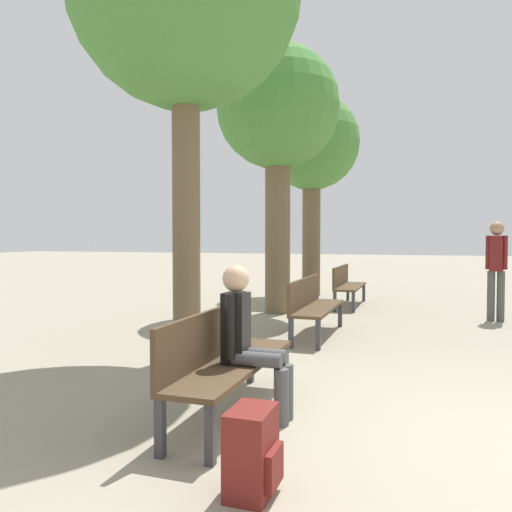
{
  "coord_description": "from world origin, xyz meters",
  "views": [
    {
      "loc": [
        -0.52,
        -3.64,
        1.42
      ],
      "look_at": [
        -3.6,
        5.58,
        1.07
      ],
      "focal_mm": 35.0,
      "sensor_mm": 36.0,
      "label": 1
    }
  ],
  "objects_px": {
    "tree_row_2": "(312,146)",
    "backpack": "(252,452)",
    "person_seated": "(249,337)",
    "bench_row_1": "(312,302)",
    "pedestrian_near": "(496,264)",
    "bench_row_2": "(346,282)",
    "bench_row_0": "(224,353)",
    "tree_row_1": "(278,114)"
  },
  "relations": [
    {
      "from": "tree_row_1",
      "to": "person_seated",
      "type": "distance_m",
      "value": 6.39
    },
    {
      "from": "bench_row_0",
      "to": "tree_row_2",
      "type": "height_order",
      "value": "tree_row_2"
    },
    {
      "from": "bench_row_1",
      "to": "person_seated",
      "type": "distance_m",
      "value": 3.42
    },
    {
      "from": "tree_row_1",
      "to": "pedestrian_near",
      "type": "distance_m",
      "value": 4.72
    },
    {
      "from": "tree_row_1",
      "to": "backpack",
      "type": "relative_size",
      "value": 10.52
    },
    {
      "from": "bench_row_2",
      "to": "tree_row_2",
      "type": "relative_size",
      "value": 0.38
    },
    {
      "from": "bench_row_0",
      "to": "tree_row_1",
      "type": "distance_m",
      "value": 6.4
    },
    {
      "from": "person_seated",
      "to": "pedestrian_near",
      "type": "relative_size",
      "value": 0.71
    },
    {
      "from": "bench_row_0",
      "to": "tree_row_2",
      "type": "xyz_separation_m",
      "value": [
        -1.1,
        8.4,
        3.18
      ]
    },
    {
      "from": "tree_row_2",
      "to": "backpack",
      "type": "relative_size",
      "value": 10.31
    },
    {
      "from": "bench_row_0",
      "to": "bench_row_2",
      "type": "bearing_deg",
      "value": 90.0
    },
    {
      "from": "bench_row_1",
      "to": "backpack",
      "type": "bearing_deg",
      "value": -82.07
    },
    {
      "from": "bench_row_0",
      "to": "tree_row_1",
      "type": "xyz_separation_m",
      "value": [
        -1.1,
        5.39,
        3.27
      ]
    },
    {
      "from": "pedestrian_near",
      "to": "backpack",
      "type": "bearing_deg",
      "value": -107.07
    },
    {
      "from": "person_seated",
      "to": "pedestrian_near",
      "type": "height_order",
      "value": "pedestrian_near"
    },
    {
      "from": "bench_row_2",
      "to": "person_seated",
      "type": "relative_size",
      "value": 1.54
    },
    {
      "from": "bench_row_2",
      "to": "tree_row_2",
      "type": "distance_m",
      "value": 3.75
    },
    {
      "from": "tree_row_2",
      "to": "bench_row_1",
      "type": "bearing_deg",
      "value": -77.62
    },
    {
      "from": "tree_row_2",
      "to": "person_seated",
      "type": "height_order",
      "value": "tree_row_2"
    },
    {
      "from": "tree_row_1",
      "to": "backpack",
      "type": "bearing_deg",
      "value": -75.14
    },
    {
      "from": "bench_row_1",
      "to": "pedestrian_near",
      "type": "bearing_deg",
      "value": 39.83
    },
    {
      "from": "bench_row_0",
      "to": "backpack",
      "type": "xyz_separation_m",
      "value": [
        0.63,
        -1.14,
        -0.26
      ]
    },
    {
      "from": "bench_row_2",
      "to": "person_seated",
      "type": "height_order",
      "value": "person_seated"
    },
    {
      "from": "tree_row_2",
      "to": "backpack",
      "type": "height_order",
      "value": "tree_row_2"
    },
    {
      "from": "tree_row_2",
      "to": "bench_row_0",
      "type": "bearing_deg",
      "value": -82.52
    },
    {
      "from": "bench_row_1",
      "to": "pedestrian_near",
      "type": "height_order",
      "value": "pedestrian_near"
    },
    {
      "from": "bench_row_2",
      "to": "person_seated",
      "type": "bearing_deg",
      "value": -88.14
    },
    {
      "from": "bench_row_0",
      "to": "person_seated",
      "type": "height_order",
      "value": "person_seated"
    },
    {
      "from": "bench_row_2",
      "to": "backpack",
      "type": "xyz_separation_m",
      "value": [
        0.63,
        -7.88,
        -0.26
      ]
    },
    {
      "from": "bench_row_1",
      "to": "bench_row_2",
      "type": "relative_size",
      "value": 1.0
    },
    {
      "from": "bench_row_0",
      "to": "tree_row_2",
      "type": "relative_size",
      "value": 0.38
    },
    {
      "from": "bench_row_1",
      "to": "person_seated",
      "type": "height_order",
      "value": "person_seated"
    },
    {
      "from": "bench_row_0",
      "to": "backpack",
      "type": "bearing_deg",
      "value": -61.04
    },
    {
      "from": "person_seated",
      "to": "backpack",
      "type": "relative_size",
      "value": 2.52
    },
    {
      "from": "bench_row_0",
      "to": "backpack",
      "type": "distance_m",
      "value": 1.32
    },
    {
      "from": "bench_row_1",
      "to": "person_seated",
      "type": "relative_size",
      "value": 1.54
    },
    {
      "from": "bench_row_1",
      "to": "backpack",
      "type": "distance_m",
      "value": 4.56
    },
    {
      "from": "bench_row_0",
      "to": "person_seated",
      "type": "distance_m",
      "value": 0.27
    },
    {
      "from": "person_seated",
      "to": "backpack",
      "type": "height_order",
      "value": "person_seated"
    },
    {
      "from": "backpack",
      "to": "bench_row_1",
      "type": "bearing_deg",
      "value": 97.93
    },
    {
      "from": "tree_row_2",
      "to": "person_seated",
      "type": "xyz_separation_m",
      "value": [
        1.32,
        -8.43,
        -3.03
      ]
    },
    {
      "from": "bench_row_1",
      "to": "tree_row_1",
      "type": "distance_m",
      "value": 4.0
    }
  ]
}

